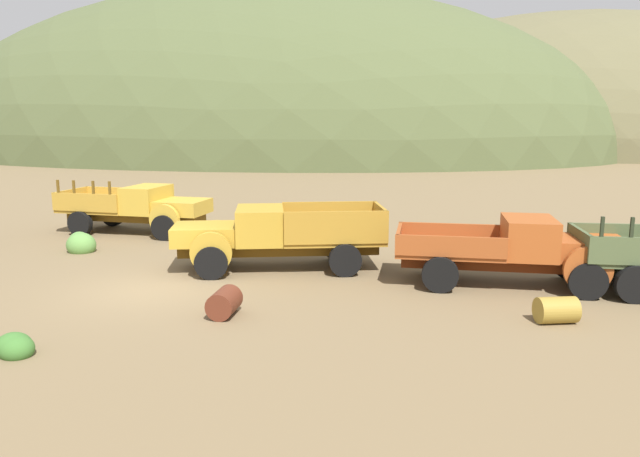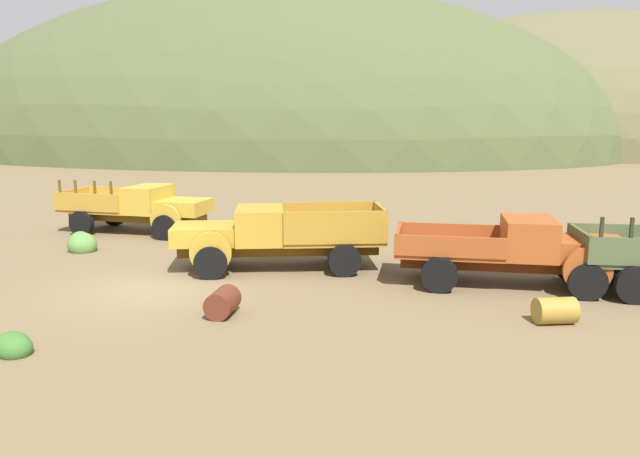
% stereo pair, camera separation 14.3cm
% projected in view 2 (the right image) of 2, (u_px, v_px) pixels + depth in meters
% --- Properties ---
extents(ground_plane, '(300.00, 300.00, 0.00)m').
position_uv_depth(ground_plane, '(150.00, 289.00, 16.35)').
color(ground_plane, brown).
extents(hill_center, '(89.52, 59.23, 40.84)m').
position_uv_depth(hill_center, '(260.00, 151.00, 80.12)').
color(hill_center, '#4C5633').
rests_on(hill_center, ground).
extents(hill_distant, '(78.36, 60.60, 37.60)m').
position_uv_depth(hill_distant, '(563.00, 148.00, 88.50)').
color(hill_distant, brown).
rests_on(hill_distant, ground).
extents(truck_faded_yellow, '(5.95, 2.59, 2.16)m').
position_uv_depth(truck_faded_yellow, '(146.00, 208.00, 24.03)').
color(truck_faded_yellow, brown).
rests_on(truck_faded_yellow, ground).
extents(truck_mustard, '(6.58, 4.02, 1.91)m').
position_uv_depth(truck_mustard, '(265.00, 236.00, 18.31)').
color(truck_mustard, '#593D12').
rests_on(truck_mustard, ground).
extents(truck_oxide_orange, '(6.16, 2.73, 1.89)m').
position_uv_depth(truck_oxide_orange, '(525.00, 251.00, 16.43)').
color(truck_oxide_orange, '#51220D').
rests_on(truck_oxide_orange, ground).
extents(oil_drum_spare, '(0.73, 0.97, 0.64)m').
position_uv_depth(oil_drum_spare, '(223.00, 302.00, 14.11)').
color(oil_drum_spare, '#5B2819').
rests_on(oil_drum_spare, ground).
extents(oil_drum_tipped, '(1.04, 0.88, 0.60)m').
position_uv_depth(oil_drum_tipped, '(555.00, 311.00, 13.57)').
color(oil_drum_tipped, olive).
rests_on(oil_drum_tipped, ground).
extents(bush_front_left, '(1.13, 1.04, 0.86)m').
position_uv_depth(bush_front_left, '(82.00, 244.00, 20.93)').
color(bush_front_left, '#5B8E42').
rests_on(bush_front_left, ground).
extents(bush_lone_scrub, '(0.82, 0.69, 0.57)m').
position_uv_depth(bush_lone_scrub, '(13.00, 347.00, 11.83)').
color(bush_lone_scrub, '#3D702D').
rests_on(bush_lone_scrub, ground).
extents(bush_back_edge, '(1.64, 1.38, 1.19)m').
position_uv_depth(bush_back_edge, '(177.00, 216.00, 26.44)').
color(bush_back_edge, '#4C8438').
rests_on(bush_back_edge, ground).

